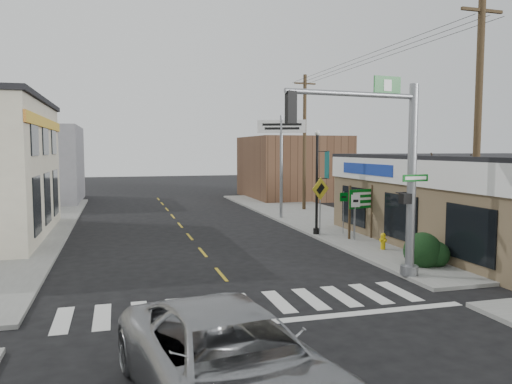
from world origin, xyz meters
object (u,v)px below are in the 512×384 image
object	(u,v)px
fire_hydrant	(383,240)
guide_sign	(361,204)
traffic_signal_pole	(391,160)
bare_tree	(451,161)
suv	(231,364)
lamp_post	(318,174)
utility_pole_near	(477,130)
utility_pole_far	(304,141)
dance_center_sign	(281,140)

from	to	relation	value
fire_hydrant	guide_sign	bearing A→B (deg)	83.27
traffic_signal_pole	bare_tree	world-z (taller)	traffic_signal_pole
suv	fire_hydrant	xyz separation A→B (m)	(9.33, 11.18, -0.35)
traffic_signal_pole	lamp_post	bearing A→B (deg)	77.22
traffic_signal_pole	suv	bearing A→B (deg)	-142.05
utility_pole_near	bare_tree	bearing A→B (deg)	68.09
fire_hydrant	lamp_post	bearing A→B (deg)	105.42
fire_hydrant	bare_tree	xyz separation A→B (m)	(2.20, -1.51, 3.46)
bare_tree	utility_pole_near	size ratio (longest dim) A/B	0.50
suv	guide_sign	distance (m)	16.89
lamp_post	bare_tree	size ratio (longest dim) A/B	1.09
traffic_signal_pole	fire_hydrant	size ratio (longest dim) A/B	9.32
suv	bare_tree	bearing A→B (deg)	30.65
utility_pole_far	suv	bearing A→B (deg)	-120.03
utility_pole_near	fire_hydrant	bearing A→B (deg)	104.59
suv	utility_pole_far	bearing A→B (deg)	57.01
utility_pole_far	bare_tree	bearing A→B (deg)	-95.37
bare_tree	utility_pole_near	world-z (taller)	utility_pole_near
dance_center_sign	utility_pole_near	bearing A→B (deg)	-57.43
guide_sign	lamp_post	distance (m)	2.73
suv	dance_center_sign	world-z (taller)	dance_center_sign
fire_hydrant	utility_pole_far	xyz separation A→B (m)	(1.91, 14.50, 4.54)
traffic_signal_pole	utility_pole_near	xyz separation A→B (m)	(3.42, 0.03, 1.01)
utility_pole_far	fire_hydrant	bearing A→B (deg)	-103.91
guide_sign	utility_pole_far	bearing A→B (deg)	69.46
traffic_signal_pole	dance_center_sign	distance (m)	15.09
guide_sign	bare_tree	xyz separation A→B (m)	(1.89, -4.16, 2.16)
suv	utility_pole_near	size ratio (longest dim) A/B	0.64
fire_hydrant	utility_pole_near	distance (m)	6.35
bare_tree	dance_center_sign	bearing A→B (deg)	104.84
bare_tree	utility_pole_far	world-z (taller)	utility_pole_far
utility_pole_far	guide_sign	bearing A→B (deg)	-104.09
dance_center_sign	utility_pole_near	size ratio (longest dim) A/B	0.66
fire_hydrant	bare_tree	world-z (taller)	bare_tree
traffic_signal_pole	bare_tree	size ratio (longest dim) A/B	1.38
fire_hydrant	dance_center_sign	xyz separation A→B (m)	(-1.07, 10.82, 4.51)
suv	guide_sign	world-z (taller)	guide_sign
traffic_signal_pole	lamp_post	size ratio (longest dim) A/B	1.27
guide_sign	suv	bearing A→B (deg)	-137.71
traffic_signal_pole	bare_tree	xyz separation A→B (m)	(4.39, 2.69, -0.16)
utility_pole_far	traffic_signal_pole	bearing A→B (deg)	-108.77
dance_center_sign	bare_tree	size ratio (longest dim) A/B	1.32
lamp_post	utility_pole_far	world-z (taller)	utility_pole_far
guide_sign	dance_center_sign	world-z (taller)	dance_center_sign
bare_tree	utility_pole_near	xyz separation A→B (m)	(-0.97, -2.66, 1.18)
traffic_signal_pole	utility_pole_near	size ratio (longest dim) A/B	0.69
dance_center_sign	utility_pole_far	bearing A→B (deg)	74.82
suv	bare_tree	size ratio (longest dim) A/B	1.28
lamp_post	utility_pole_far	bearing A→B (deg)	89.57
dance_center_sign	utility_pole_near	distance (m)	15.16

